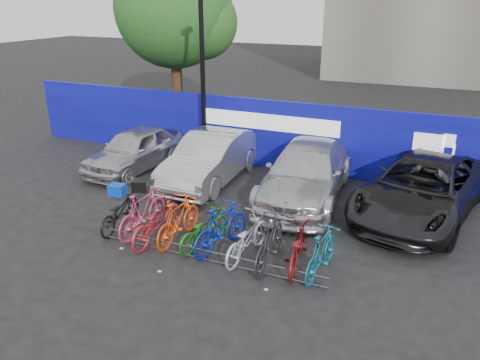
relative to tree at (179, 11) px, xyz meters
The scene contains 21 objects.
ground 13.14m from the tree, 56.03° to the right, with size 100.00×100.00×0.00m, color black.
hoarding 8.80m from the tree, 30.89° to the right, with size 22.00×0.18×2.40m.
tree is the anchor object (origin of this frame).
lamppost 6.14m from the tree, 52.49° to the right, with size 0.25×0.50×6.11m.
bike_rack 13.55m from the tree, 57.55° to the right, with size 5.60×0.03×0.30m.
car_0 7.67m from the tree, 75.40° to the right, with size 1.70×4.22×1.44m, color #ADACB1.
car_1 8.72m from the tree, 53.25° to the right, with size 1.67×4.79×1.58m, color #A7A6AB.
car_2 10.78m from the tree, 38.35° to the right, with size 2.21×5.43×1.58m, color #B2B2B7.
car_3 13.28m from the tree, 28.92° to the right, with size 2.62×5.68×1.58m, color black.
bike_0 11.73m from the tree, 68.82° to the right, with size 0.62×1.79×0.94m, color black.
bike_1 11.93m from the tree, 65.30° to the right, with size 0.55×1.96×1.18m, color #C03E69.
bike_2 12.32m from the tree, 63.29° to the right, with size 0.71×2.04×1.07m, color #AE252C.
bike_3 12.38m from the tree, 60.61° to the right, with size 0.53×1.87×1.12m, color #FD510F.
bike_4 12.74m from the tree, 57.70° to the right, with size 0.61×1.74×0.91m, color #146D13.
bike_5 12.92m from the tree, 55.81° to the right, with size 0.55×1.94×1.17m, color #0A20A3.
bike_6 13.38m from the tree, 53.41° to the right, with size 0.66×1.89×0.99m, color #B8BCC1.
bike_7 13.76m from the tree, 51.57° to the right, with size 0.55×1.94×1.17m, color #29292C.
bike_8 14.04m from the tree, 49.22° to the right, with size 0.65×1.87×0.98m, color maroon.
bike_9 14.45m from the tree, 47.58° to the right, with size 0.50×1.76×1.06m, color #116678.
cargo_crate 11.50m from the tree, 68.82° to the right, with size 0.40×0.30×0.28m, color #0637B0.
cargo_topcase 11.68m from the tree, 65.30° to the right, with size 0.38×0.34×0.28m, color black.
Camera 1 is at (4.37, -8.82, 5.67)m, focal length 35.00 mm.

